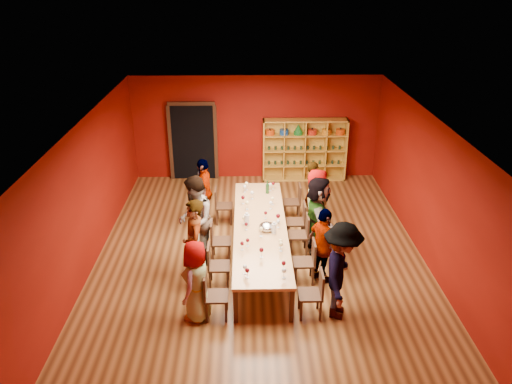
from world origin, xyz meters
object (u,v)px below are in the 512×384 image
chair_person_right_0 (315,292)px  chair_person_right_4 (295,200)px  person_left_0 (196,281)px  person_right_2 (318,216)px  person_left_4 (204,191)px  chair_person_left_1 (215,263)px  person_right_4 (313,190)px  chair_person_right_3 (299,219)px  spittoon_bowl (267,227)px  person_left_1 (194,245)px  chair_person_right_2 (302,232)px  person_right_1 (323,246)px  shelving_unit (304,147)px  person_left_2 (195,220)px  person_right_0 (341,271)px  wine_bottle (267,188)px  chair_person_left_4 (221,204)px  chair_person_right_1 (308,259)px  chair_person_left_2 (217,239)px  chair_person_left_0 (212,293)px  tasting_table (260,228)px  person_right_3 (316,205)px

chair_person_right_0 → chair_person_right_4: same height
person_left_0 → person_right_2: person_right_2 is taller
person_left_0 → person_left_4: size_ratio=0.92×
chair_person_left_1 → person_right_4: person_right_4 is taller
chair_person_right_3 → spittoon_bowl: size_ratio=2.63×
person_left_1 → chair_person_right_2: 2.53m
person_right_1 → person_left_0: bearing=90.6°
shelving_unit → person_left_2: (-2.74, -4.40, -0.04)m
person_left_2 → person_right_2: 2.59m
person_right_0 → person_right_4: 3.78m
wine_bottle → person_right_0: bearing=-72.7°
chair_person_left_4 → chair_person_right_1: (1.82, -2.54, 0.00)m
person_left_2 → person_left_4: size_ratio=1.15×
chair_person_left_2 → person_right_0: 2.98m
person_left_1 → person_right_1: person_left_1 is taller
person_left_0 → chair_person_left_2: 1.95m
chair_person_left_1 → chair_person_left_4: size_ratio=1.00×
person_left_2 → chair_person_right_0: bearing=47.2°
spittoon_bowl → chair_person_left_0: bearing=-120.0°
person_left_1 → person_right_1: 2.48m
chair_person_right_0 → person_right_4: bearing=83.7°
shelving_unit → person_right_0: (-0.05, -6.31, -0.07)m
chair_person_left_1 → person_left_1: (-0.37, 0.00, 0.42)m
person_left_1 → wine_bottle: size_ratio=5.64×
tasting_table → person_right_1: (1.19, -0.93, 0.09)m
chair_person_right_2 → chair_person_right_3: size_ratio=1.00×
chair_person_right_2 → chair_person_left_1: bearing=-146.8°
person_left_1 → person_right_0: size_ratio=1.00×
person_left_1 → wine_bottle: person_left_1 is taller
chair_person_right_1 → chair_person_right_2: 1.09m
person_left_1 → person_left_2: 0.96m
chair_person_left_0 → person_left_0: (-0.26, 0.00, 0.26)m
chair_person_right_3 → chair_person_left_4: bearing=154.9°
person_left_4 → person_right_3: 2.71m
chair_person_left_4 → spittoon_bowl: size_ratio=2.63×
chair_person_left_0 → person_left_2: (-0.44, 1.91, 0.45)m
chair_person_right_0 → chair_person_right_1: 1.06m
person_left_4 → person_right_0: 4.47m
person_right_0 → person_right_3: size_ratio=1.08×
chair_person_left_0 → person_right_0: person_right_0 is taller
tasting_table → person_right_2: size_ratio=2.53×
tasting_table → person_right_0: 2.41m
chair_person_right_2 → spittoon_bowl: size_ratio=2.63×
person_right_2 → chair_person_right_2: bearing=89.6°
chair_person_right_1 → chair_person_left_0: bearing=-149.6°
chair_person_left_4 → person_right_4: person_right_4 is taller
person_left_2 → chair_person_right_3: bearing=107.7°
person_left_4 → chair_person_right_4: bearing=91.3°
tasting_table → person_right_0: bearing=-55.9°
tasting_table → chair_person_right_0: size_ratio=5.06×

